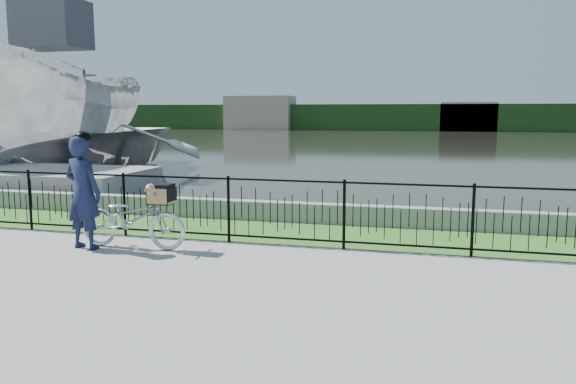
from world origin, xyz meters
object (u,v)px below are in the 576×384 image
(cyclist, at_px, (83,191))
(boat_near, at_px, (57,113))
(boat_far, at_px, (50,140))
(bicycle_rig, at_px, (133,218))

(cyclist, height_order, boat_near, boat_near)
(cyclist, xyz_separation_m, boat_far, (-8.02, 9.73, 0.26))
(bicycle_rig, xyz_separation_m, boat_far, (-8.78, 9.51, 0.71))
(bicycle_rig, xyz_separation_m, boat_near, (-7.87, 8.76, 1.65))
(boat_far, bearing_deg, bicycle_rig, -47.27)
(cyclist, distance_m, boat_near, 11.52)
(bicycle_rig, bearing_deg, boat_near, 131.92)
(boat_near, bearing_deg, cyclist, -51.66)
(boat_near, xyz_separation_m, boat_far, (-0.92, 0.75, -0.94))
(boat_near, relative_size, boat_far, 0.93)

